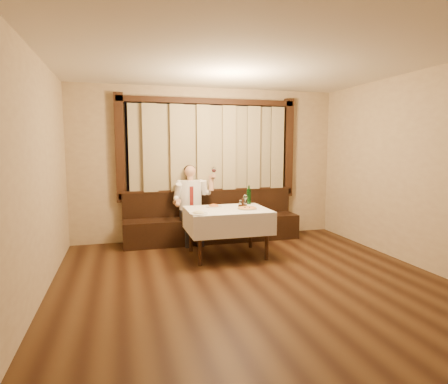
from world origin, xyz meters
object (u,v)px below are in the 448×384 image
object	(u,v)px
banquette	(212,224)
pasta_red	(214,205)
green_bottle	(249,196)
cruet_caddy	(243,204)
pasta_cream	(198,212)
pizza	(247,208)
dining_table	(227,215)
seated_man	(191,198)

from	to	relation	value
banquette	pasta_red	size ratio (longest dim) A/B	12.39
green_bottle	cruet_caddy	size ratio (longest dim) A/B	2.35
pasta_cream	pizza	bearing A→B (deg)	15.98
pasta_red	cruet_caddy	xyz separation A→B (m)	(0.45, -0.13, 0.01)
banquette	pasta_cream	bearing A→B (deg)	-111.39
pizza	dining_table	bearing A→B (deg)	162.36
dining_table	pizza	world-z (taller)	pizza
pasta_red	seated_man	size ratio (longest dim) A/B	0.18
pasta_cream	seated_man	distance (m)	1.27
pasta_red	seated_man	bearing A→B (deg)	108.50
green_bottle	seated_man	size ratio (longest dim) A/B	0.23
pizza	banquette	bearing A→B (deg)	104.75
dining_table	pizza	xyz separation A→B (m)	(0.29, -0.09, 0.12)
banquette	dining_table	size ratio (longest dim) A/B	2.52
dining_table	seated_man	size ratio (longest dim) A/B	0.91
dining_table	pasta_red	xyz separation A→B (m)	(-0.16, 0.23, 0.14)
green_bottle	cruet_caddy	bearing A→B (deg)	-126.30
green_bottle	seated_man	bearing A→B (deg)	147.63
pizza	pasta_cream	size ratio (longest dim) A/B	1.16
pasta_red	pasta_cream	bearing A→B (deg)	-123.16
pasta_cream	dining_table	bearing A→B (deg)	31.87
banquette	pizza	bearing A→B (deg)	-75.25
pasta_cream	green_bottle	world-z (taller)	green_bottle
green_bottle	dining_table	bearing A→B (deg)	-142.43
banquette	dining_table	bearing A→B (deg)	-90.00
cruet_caddy	banquette	bearing A→B (deg)	103.40
dining_table	pasta_cream	size ratio (longest dim) A/B	4.73
pasta_red	cruet_caddy	size ratio (longest dim) A/B	1.87
pasta_cream	seated_man	world-z (taller)	seated_man
dining_table	green_bottle	world-z (taller)	green_bottle
dining_table	cruet_caddy	world-z (taller)	cruet_caddy
pasta_red	green_bottle	distance (m)	0.67
green_bottle	cruet_caddy	xyz separation A→B (m)	(-0.20, -0.27, -0.09)
banquette	pasta_red	xyz separation A→B (m)	(-0.16, -0.79, 0.48)
pizza	cruet_caddy	distance (m)	0.20
pizza	seated_man	distance (m)	1.24
pasta_cream	cruet_caddy	distance (m)	0.92
pasta_cream	cruet_caddy	world-z (taller)	cruet_caddy
dining_table	pizza	size ratio (longest dim) A/B	4.08
dining_table	green_bottle	xyz separation A→B (m)	(0.49, 0.37, 0.24)
dining_table	banquette	bearing A→B (deg)	90.00
dining_table	pizza	distance (m)	0.33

